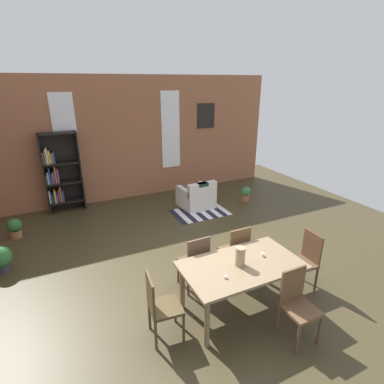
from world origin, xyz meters
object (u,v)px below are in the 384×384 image
potted_plant_by_shelf (1,258)px  dining_chair_far_right (236,250)px  dining_table (241,270)px  vase_on_table (240,256)px  dining_chair_near_right (297,302)px  bookshelf_tall (60,174)px  dining_chair_far_left (195,261)px  armchair_white (197,197)px  dining_chair_head_left (160,305)px  potted_plant_window (246,194)px  potted_plant_corner (15,228)px  dining_chair_head_right (305,259)px

potted_plant_by_shelf → dining_chair_far_right: bearing=-27.2°
dining_table → potted_plant_by_shelf: bearing=141.6°
dining_table → vase_on_table: 0.23m
vase_on_table → dining_chair_near_right: 0.91m
bookshelf_tall → dining_table: bearing=-67.8°
dining_table → dining_chair_far_right: (0.38, 0.70, -0.16)m
dining_chair_far_right → dining_chair_far_left: bearing=180.0°
dining_chair_near_right → potted_plant_by_shelf: dining_chair_near_right is taller
armchair_white → dining_chair_head_left: bearing=-122.5°
dining_chair_head_left → dining_chair_far_left: bearing=39.7°
vase_on_table → dining_chair_far_right: bearing=59.4°
armchair_white → potted_plant_by_shelf: 4.52m
bookshelf_tall → potted_plant_window: (4.60, -1.53, -0.77)m
bookshelf_tall → potted_plant_corner: (-1.06, -1.12, -0.76)m
vase_on_table → potted_plant_by_shelf: bearing=141.3°
dining_chair_far_right → armchair_white: 3.10m
dining_chair_head_left → dining_table: bearing=-0.3°
bookshelf_tall → potted_plant_corner: size_ratio=4.65×
potted_plant_corner → dining_chair_head_right: bearing=-41.9°
dining_chair_head_left → potted_plant_corner: dining_chair_head_left is taller
potted_plant_corner → dining_chair_head_left: bearing=-64.1°
dining_chair_far_left → dining_chair_far_right: 0.76m
dining_chair_head_right → dining_chair_far_right: (-0.84, 0.71, 0.00)m
potted_plant_by_shelf → potted_plant_corner: (0.13, 1.32, -0.04)m
dining_table → dining_chair_far_right: 0.82m
dining_chair_head_left → bookshelf_tall: bookshelf_tall is taller
dining_chair_head_right → bookshelf_tall: bearing=123.1°
dining_chair_head_right → dining_table: bearing=179.9°
dining_table → dining_chair_head_right: (1.22, -0.00, -0.16)m
dining_chair_far_right → bookshelf_tall: bookshelf_tall is taller
dining_table → potted_plant_by_shelf: 4.14m
dining_chair_head_left → potted_plant_corner: size_ratio=2.20×
bookshelf_tall → vase_on_table: bearing=-68.1°
dining_chair_head_right → dining_chair_far_right: same height
potted_plant_corner → potted_plant_by_shelf: bearing=-95.6°
potted_plant_corner → dining_chair_far_right: bearing=-42.4°
dining_chair_far_left → potted_plant_by_shelf: dining_chair_far_left is taller
dining_chair_head_right → dining_chair_near_right: bearing=-140.1°
dining_table → dining_chair_near_right: (0.38, -0.70, -0.16)m
dining_chair_far_left → potted_plant_by_shelf: 3.41m
dining_chair_far_left → dining_chair_head_left: bearing=-140.3°
dining_chair_near_right → potted_plant_window: (2.17, 4.18, -0.29)m
dining_chair_far_left → dining_chair_head_left: 1.09m
dining_table → dining_chair_far_right: dining_chair_far_right is taller
armchair_white → potted_plant_window: armchair_white is taller
potted_plant_window → bookshelf_tall: bearing=161.6°
dining_chair_head_left → potted_plant_window: bearing=42.6°
dining_chair_head_right → dining_chair_far_left: (-1.60, 0.71, 0.00)m
dining_chair_head_left → potted_plant_corner: bearing=115.9°
vase_on_table → dining_chair_far_left: 0.87m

